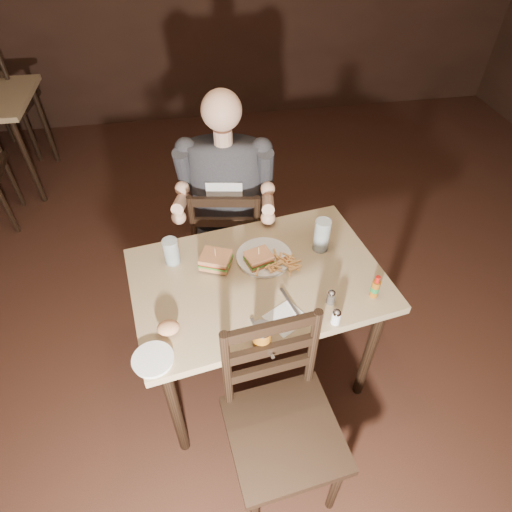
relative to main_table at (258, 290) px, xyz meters
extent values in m
plane|color=black|center=(0.19, -0.30, -0.68)|extent=(7.00, 7.00, 0.00)
cube|color=tan|center=(0.00, 0.00, 0.07)|extent=(1.20, 0.89, 0.04)
cylinder|color=black|center=(-0.43, -0.36, -0.31)|extent=(0.05, 0.05, 0.73)
cylinder|color=black|center=(-0.52, 0.22, -0.31)|extent=(0.05, 0.05, 0.73)
cylinder|color=black|center=(0.52, -0.22, -0.31)|extent=(0.05, 0.05, 0.73)
cylinder|color=black|center=(0.43, 0.36, -0.31)|extent=(0.05, 0.05, 0.73)
cylinder|color=black|center=(-1.49, 1.88, -0.31)|extent=(0.04, 0.04, 0.73)
cylinder|color=black|center=(-1.49, 2.52, -0.31)|extent=(0.04, 0.04, 0.73)
cylinder|color=white|center=(0.05, 0.11, 0.10)|extent=(0.29, 0.29, 0.01)
ellipsoid|color=maroon|center=(0.14, 0.06, 0.11)|extent=(0.05, 0.05, 0.01)
cylinder|color=silver|center=(-0.37, 0.16, 0.16)|extent=(0.08, 0.08, 0.13)
cylinder|color=silver|center=(0.32, 0.13, 0.17)|extent=(0.08, 0.08, 0.17)
cube|color=white|center=(0.07, -0.25, 0.09)|extent=(0.19, 0.19, 0.00)
cube|color=silver|center=(-0.04, -0.33, 0.10)|extent=(0.06, 0.20, 0.00)
cube|color=silver|center=(0.11, -0.17, 0.10)|extent=(0.06, 0.17, 0.01)
cylinder|color=white|center=(-0.46, -0.36, 0.10)|extent=(0.17, 0.17, 0.01)
ellipsoid|color=tan|center=(-0.39, -0.24, 0.13)|extent=(0.10, 0.08, 0.05)
camera|label=1|loc=(-0.22, -1.28, 1.48)|focal=30.00mm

